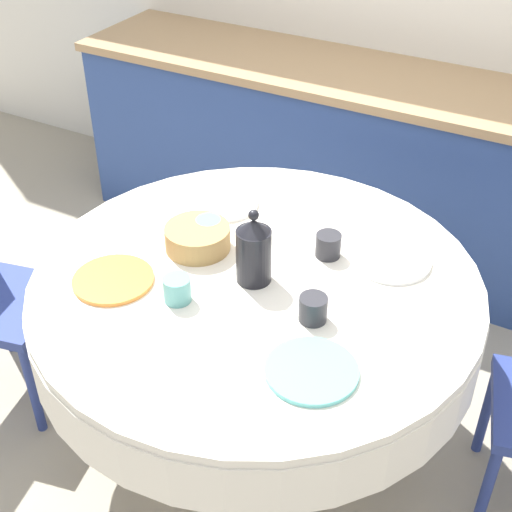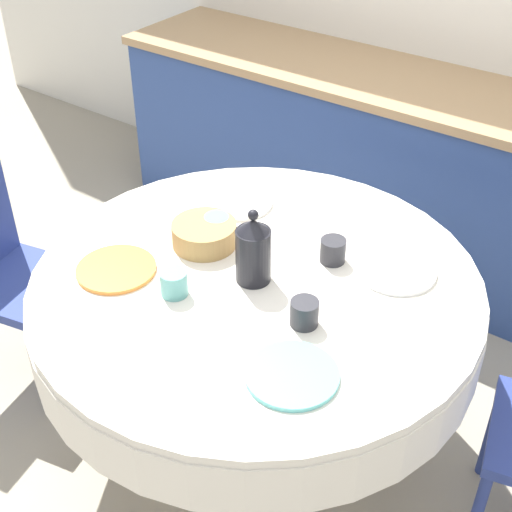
# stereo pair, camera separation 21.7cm
# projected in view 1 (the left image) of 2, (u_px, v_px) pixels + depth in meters

# --- Properties ---
(ground_plane) EXTENTS (12.00, 12.00, 0.00)m
(ground_plane) POSITION_uv_depth(u_px,v_px,m) (256.00, 440.00, 2.68)
(ground_plane) COLOR #9E937F
(kitchen_counter) EXTENTS (3.24, 0.64, 0.92)m
(kitchen_counter) POSITION_uv_depth(u_px,v_px,m) (396.00, 173.00, 3.40)
(kitchen_counter) COLOR #2D4784
(kitchen_counter) RESTS_ON ground_plane
(dining_table) EXTENTS (1.42, 1.42, 0.78)m
(dining_table) POSITION_uv_depth(u_px,v_px,m) (256.00, 307.00, 2.30)
(dining_table) COLOR tan
(dining_table) RESTS_ON ground_plane
(plate_near_left) EXTENTS (0.25, 0.25, 0.01)m
(plate_near_left) POSITION_uv_depth(u_px,v_px,m) (113.00, 280.00, 2.20)
(plate_near_left) COLOR orange
(plate_near_left) RESTS_ON dining_table
(cup_near_left) EXTENTS (0.08, 0.08, 0.08)m
(cup_near_left) POSITION_uv_depth(u_px,v_px,m) (177.00, 289.00, 2.11)
(cup_near_left) COLOR #5BA39E
(cup_near_left) RESTS_ON dining_table
(plate_near_right) EXTENTS (0.25, 0.25, 0.01)m
(plate_near_right) POSITION_uv_depth(u_px,v_px,m) (312.00, 371.00, 1.88)
(plate_near_right) COLOR #60BCB7
(plate_near_right) RESTS_ON dining_table
(cup_near_right) EXTENTS (0.08, 0.08, 0.08)m
(cup_near_right) POSITION_uv_depth(u_px,v_px,m) (313.00, 309.00, 2.04)
(cup_near_right) COLOR #28282D
(cup_near_right) RESTS_ON dining_table
(plate_far_left) EXTENTS (0.25, 0.25, 0.01)m
(plate_far_left) POSITION_uv_depth(u_px,v_px,m) (223.00, 203.00, 2.56)
(plate_far_left) COLOR white
(plate_far_left) RESTS_ON dining_table
(cup_far_left) EXTENTS (0.08, 0.08, 0.08)m
(cup_far_left) POSITION_uv_depth(u_px,v_px,m) (209.00, 229.00, 2.37)
(cup_far_left) COLOR #5BA39E
(cup_far_left) RESTS_ON dining_table
(plate_far_right) EXTENTS (0.25, 0.25, 0.01)m
(plate_far_right) POSITION_uv_depth(u_px,v_px,m) (392.00, 260.00, 2.28)
(plate_far_right) COLOR white
(plate_far_right) RESTS_ON dining_table
(cup_far_right) EXTENTS (0.08, 0.08, 0.08)m
(cup_far_right) POSITION_uv_depth(u_px,v_px,m) (328.00, 245.00, 2.29)
(cup_far_right) COLOR #28282D
(cup_far_right) RESTS_ON dining_table
(coffee_carafe) EXTENTS (0.11, 0.11, 0.25)m
(coffee_carafe) POSITION_uv_depth(u_px,v_px,m) (254.00, 251.00, 2.15)
(coffee_carafe) COLOR black
(coffee_carafe) RESTS_ON dining_table
(bread_basket) EXTENTS (0.21, 0.21, 0.08)m
(bread_basket) POSITION_uv_depth(u_px,v_px,m) (198.00, 238.00, 2.33)
(bread_basket) COLOR #AD844C
(bread_basket) RESTS_ON dining_table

